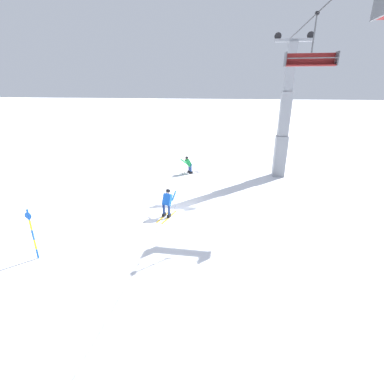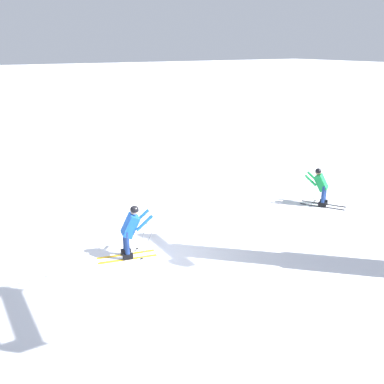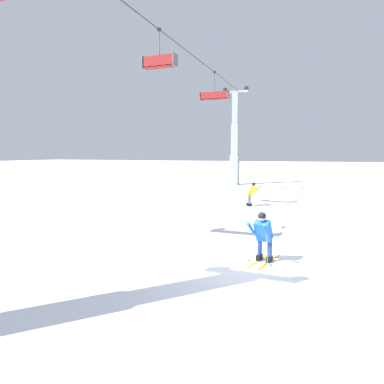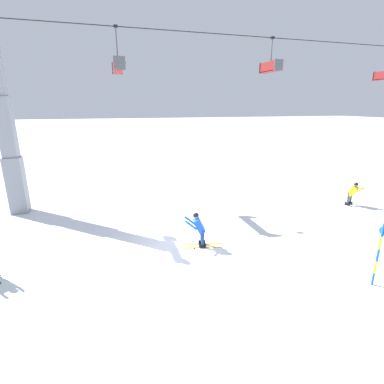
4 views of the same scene
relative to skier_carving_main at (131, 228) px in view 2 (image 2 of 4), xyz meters
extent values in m
plane|color=white|center=(-0.66, 0.25, -0.86)|extent=(260.00, 260.00, 0.00)
cube|color=yellow|center=(0.11, -0.18, -0.85)|extent=(1.61, 0.44, 0.01)
cube|color=black|center=(0.11, -0.18, -0.76)|extent=(0.30, 0.17, 0.16)
cylinder|color=navy|center=(0.11, -0.18, -0.35)|extent=(0.13, 0.13, 0.66)
cube|color=yellow|center=(0.18, 0.12, -0.85)|extent=(1.61, 0.44, 0.01)
cube|color=black|center=(0.18, 0.12, -0.76)|extent=(0.30, 0.17, 0.16)
cylinder|color=navy|center=(0.18, 0.12, -0.35)|extent=(0.13, 0.13, 0.66)
cube|color=blue|center=(0.01, 0.00, 0.08)|extent=(0.58, 0.52, 0.66)
sphere|color=tan|center=(-0.12, 0.03, 0.48)|extent=(0.22, 0.22, 0.22)
sphere|color=black|center=(-0.12, 0.03, 0.52)|extent=(0.24, 0.24, 0.24)
cylinder|color=blue|center=(-0.38, -0.15, 0.20)|extent=(0.50, 0.19, 0.43)
cylinder|color=gray|center=(-0.43, -0.19, -0.41)|extent=(0.48, 0.04, 1.14)
cylinder|color=black|center=(-0.27, -0.27, -0.81)|extent=(0.07, 0.07, 0.01)
cylinder|color=blue|center=(-0.28, 0.30, 0.20)|extent=(0.50, 0.19, 0.43)
cylinder|color=gray|center=(-0.31, 0.35, -0.41)|extent=(0.43, 0.23, 1.14)
cylinder|color=black|center=(-0.13, 0.36, -0.81)|extent=(0.07, 0.07, 0.01)
cube|color=black|center=(-7.52, -0.02, -0.85)|extent=(0.95, 1.38, 0.01)
cube|color=black|center=(-7.52, -0.02, -0.76)|extent=(0.25, 0.29, 0.16)
cylinder|color=navy|center=(-7.52, -0.02, -0.37)|extent=(0.13, 0.13, 0.62)
cube|color=black|center=(-7.80, -0.20, -0.85)|extent=(0.95, 1.38, 0.01)
cube|color=black|center=(-7.80, -0.20, -0.76)|extent=(0.25, 0.29, 0.16)
cylinder|color=navy|center=(-7.80, -0.20, -0.37)|extent=(0.13, 0.13, 0.62)
cube|color=green|center=(-7.58, -0.23, 0.01)|extent=(0.63, 0.65, 0.62)
sphere|color=#997051|center=(-7.51, -0.35, 0.38)|extent=(0.21, 0.21, 0.21)
sphere|color=black|center=(-7.51, -0.35, 0.42)|extent=(0.22, 0.22, 0.22)
cylinder|color=green|center=(-7.20, -0.39, 0.11)|extent=(0.33, 0.43, 0.41)
cylinder|color=gray|center=(-7.15, -0.38, -0.45)|extent=(0.37, 0.34, 1.05)
cylinder|color=black|center=(-7.21, -0.21, -0.81)|extent=(0.07, 0.07, 0.01)
cylinder|color=green|center=(-7.59, -0.64, 0.11)|extent=(0.33, 0.43, 0.41)
cylinder|color=gray|center=(-7.61, -0.69, -0.45)|extent=(0.18, 0.46, 1.05)
cylinder|color=black|center=(-7.74, -0.57, -0.81)|extent=(0.07, 0.07, 0.01)
camera|label=1|loc=(12.80, 3.41, 5.64)|focal=25.73mm
camera|label=2|loc=(4.23, 10.26, 4.77)|focal=40.76mm
camera|label=3|loc=(-9.24, -1.43, 2.26)|focal=30.63mm
camera|label=4|loc=(-3.37, -10.35, 4.76)|focal=27.00mm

